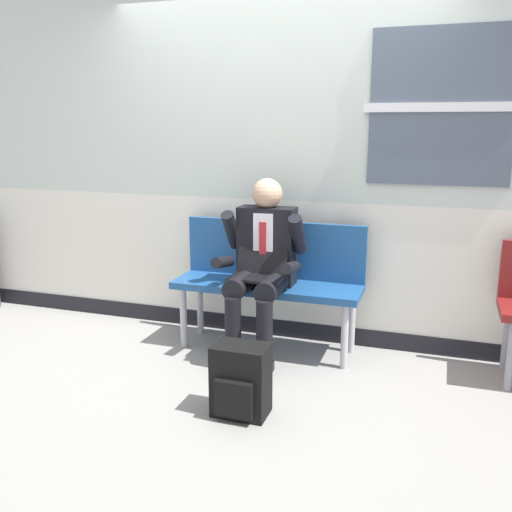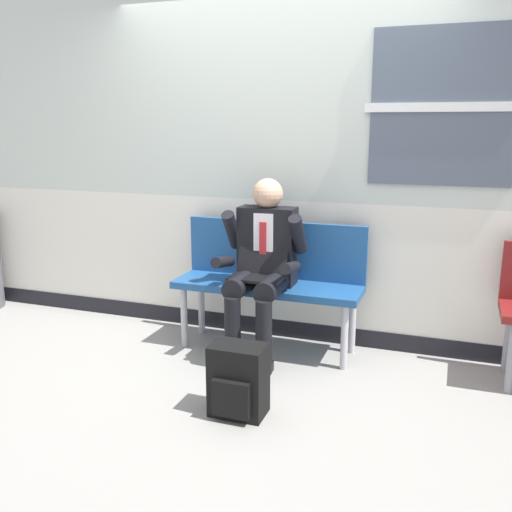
# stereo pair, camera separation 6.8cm
# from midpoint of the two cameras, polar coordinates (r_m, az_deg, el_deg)

# --- Properties ---
(ground_plane) EXTENTS (18.00, 18.00, 0.00)m
(ground_plane) POSITION_cam_midpoint_polar(r_m,az_deg,el_deg) (4.00, -1.07, -10.75)
(ground_plane) COLOR gray
(station_wall) EXTENTS (6.43, 0.17, 2.99)m
(station_wall) POSITION_cam_midpoint_polar(r_m,az_deg,el_deg) (4.25, 1.87, 11.37)
(station_wall) COLOR beige
(station_wall) RESTS_ON ground
(bench_with_person) EXTENTS (1.35, 0.42, 0.93)m
(bench_with_person) POSITION_cam_midpoint_polar(r_m,az_deg,el_deg) (4.12, 0.94, -1.80)
(bench_with_person) COLOR navy
(bench_with_person) RESTS_ON ground
(person_seated) EXTENTS (0.57, 0.70, 1.26)m
(person_seated) POSITION_cam_midpoint_polar(r_m,az_deg,el_deg) (3.91, 0.05, -0.84)
(person_seated) COLOR black
(person_seated) RESTS_ON ground
(backpack) EXTENTS (0.31, 0.25, 0.42)m
(backpack) POSITION_cam_midpoint_polar(r_m,az_deg,el_deg) (3.28, -2.18, -12.47)
(backpack) COLOR black
(backpack) RESTS_ON ground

